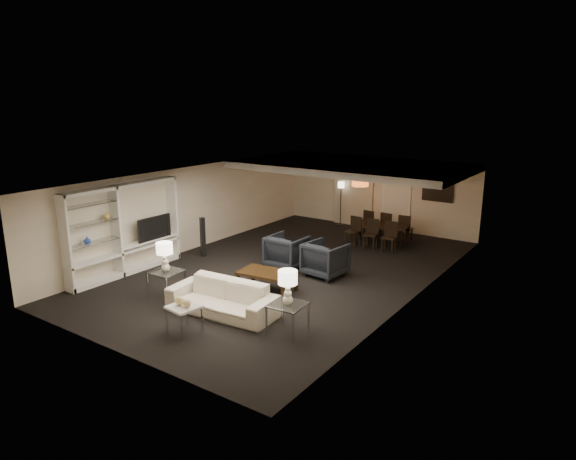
{
  "coord_description": "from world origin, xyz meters",
  "views": [
    {
      "loc": [
        7.37,
        -10.69,
        4.5
      ],
      "look_at": [
        0.0,
        0.0,
        1.1
      ],
      "focal_mm": 32.0,
      "sensor_mm": 36.0,
      "label": 1
    }
  ],
  "objects_px": {
    "coffee_table": "(267,281)",
    "armchair_right": "(326,259)",
    "vase_blue": "(87,240)",
    "chair_fm": "(388,225)",
    "television": "(152,227)",
    "floor_speaker": "(203,237)",
    "armchair_left": "(287,251)",
    "chair_fl": "(371,223)",
    "chair_nm": "(371,234)",
    "chair_nr": "(389,237)",
    "chair_fr": "(406,228)",
    "vase_amber": "(107,216)",
    "table_lamp_right": "(288,288)",
    "table_lamp_left": "(165,257)",
    "floor_lamp": "(341,204)",
    "side_table_right": "(288,319)",
    "dining_table": "(379,234)",
    "sofa": "(222,298)",
    "chair_nl": "(353,231)",
    "pendant_light": "(360,182)",
    "marble_table": "(184,319)",
    "side_table_left": "(167,284)"
  },
  "relations": [
    {
      "from": "armchair_right",
      "to": "television",
      "type": "relative_size",
      "value": 0.9
    },
    {
      "from": "armchair_left",
      "to": "side_table_right",
      "type": "bearing_deg",
      "value": 125.4
    },
    {
      "from": "television",
      "to": "chair_fl",
      "type": "height_order",
      "value": "television"
    },
    {
      "from": "television",
      "to": "chair_fl",
      "type": "relative_size",
      "value": 1.23
    },
    {
      "from": "chair_nl",
      "to": "floor_lamp",
      "type": "relative_size",
      "value": 0.56
    },
    {
      "from": "floor_lamp",
      "to": "chair_fm",
      "type": "bearing_deg",
      "value": -18.82
    },
    {
      "from": "armchair_right",
      "to": "dining_table",
      "type": "distance_m",
      "value": 3.58
    },
    {
      "from": "pendant_light",
      "to": "chair_nr",
      "type": "bearing_deg",
      "value": -18.24
    },
    {
      "from": "coffee_table",
      "to": "chair_fr",
      "type": "relative_size",
      "value": 1.49
    },
    {
      "from": "coffee_table",
      "to": "side_table_right",
      "type": "height_order",
      "value": "side_table_right"
    },
    {
      "from": "pendant_light",
      "to": "sofa",
      "type": "xyz_separation_m",
      "value": [
        0.15,
        -6.63,
        -1.57
      ]
    },
    {
      "from": "floor_lamp",
      "to": "chair_nr",
      "type": "bearing_deg",
      "value": -36.37
    },
    {
      "from": "vase_blue",
      "to": "chair_nr",
      "type": "bearing_deg",
      "value": 54.66
    },
    {
      "from": "armchair_left",
      "to": "chair_fl",
      "type": "relative_size",
      "value": 1.11
    },
    {
      "from": "table_lamp_right",
      "to": "sofa",
      "type": "bearing_deg",
      "value": 180.0
    },
    {
      "from": "table_lamp_left",
      "to": "chair_fr",
      "type": "xyz_separation_m",
      "value": [
        2.76,
        7.53,
        -0.51
      ]
    },
    {
      "from": "coffee_table",
      "to": "floor_lamp",
      "type": "relative_size",
      "value": 0.84
    },
    {
      "from": "vase_amber",
      "to": "table_lamp_right",
      "type": "bearing_deg",
      "value": -0.36
    },
    {
      "from": "marble_table",
      "to": "dining_table",
      "type": "bearing_deg",
      "value": 86.71
    },
    {
      "from": "table_lamp_right",
      "to": "chair_fl",
      "type": "bearing_deg",
      "value": 103.75
    },
    {
      "from": "armchair_left",
      "to": "vase_amber",
      "type": "bearing_deg",
      "value": 46.46
    },
    {
      "from": "coffee_table",
      "to": "floor_speaker",
      "type": "height_order",
      "value": "floor_speaker"
    },
    {
      "from": "sofa",
      "to": "table_lamp_right",
      "type": "xyz_separation_m",
      "value": [
        1.7,
        0.0,
        0.6
      ]
    },
    {
      "from": "dining_table",
      "to": "chair_nr",
      "type": "relative_size",
      "value": 1.92
    },
    {
      "from": "floor_speaker",
      "to": "chair_nm",
      "type": "bearing_deg",
      "value": 67.05
    },
    {
      "from": "vase_amber",
      "to": "chair_fm",
      "type": "height_order",
      "value": "vase_amber"
    },
    {
      "from": "chair_nm",
      "to": "chair_nr",
      "type": "bearing_deg",
      "value": -6.94
    },
    {
      "from": "sofa",
      "to": "armchair_left",
      "type": "relative_size",
      "value": 2.45
    },
    {
      "from": "chair_nl",
      "to": "chair_fm",
      "type": "height_order",
      "value": "same"
    },
    {
      "from": "coffee_table",
      "to": "chair_fl",
      "type": "xyz_separation_m",
      "value": [
        -0.14,
        5.93,
        0.21
      ]
    },
    {
      "from": "armchair_right",
      "to": "chair_fl",
      "type": "bearing_deg",
      "value": -73.68
    },
    {
      "from": "table_lamp_right",
      "to": "armchair_left",
      "type": "bearing_deg",
      "value": 124.88
    },
    {
      "from": "coffee_table",
      "to": "chair_fr",
      "type": "distance_m",
      "value": 6.02
    },
    {
      "from": "pendant_light",
      "to": "armchair_right",
      "type": "xyz_separation_m",
      "value": [
        0.75,
        -3.33,
        -1.47
      ]
    },
    {
      "from": "pendant_light",
      "to": "table_lamp_left",
      "type": "xyz_separation_m",
      "value": [
        -1.55,
        -6.63,
        -0.97
      ]
    },
    {
      "from": "vase_blue",
      "to": "chair_fm",
      "type": "distance_m",
      "value": 9.16
    },
    {
      "from": "pendant_light",
      "to": "armchair_left",
      "type": "relative_size",
      "value": 0.53
    },
    {
      "from": "sofa",
      "to": "side_table_right",
      "type": "height_order",
      "value": "sofa"
    },
    {
      "from": "floor_speaker",
      "to": "floor_lamp",
      "type": "distance_m",
      "value": 5.71
    },
    {
      "from": "armchair_left",
      "to": "chair_fr",
      "type": "xyz_separation_m",
      "value": [
        1.66,
        4.23,
        -0.0
      ]
    },
    {
      "from": "table_lamp_left",
      "to": "vase_amber",
      "type": "bearing_deg",
      "value": 179.04
    },
    {
      "from": "coffee_table",
      "to": "armchair_right",
      "type": "height_order",
      "value": "armchair_right"
    },
    {
      "from": "vase_blue",
      "to": "side_table_left",
      "type": "bearing_deg",
      "value": 15.44
    },
    {
      "from": "armchair_right",
      "to": "chair_fr",
      "type": "xyz_separation_m",
      "value": [
        0.46,
        4.23,
        -0.0
      ]
    },
    {
      "from": "dining_table",
      "to": "chair_fl",
      "type": "distance_m",
      "value": 0.9
    },
    {
      "from": "marble_table",
      "to": "dining_table",
      "type": "relative_size",
      "value": 0.32
    },
    {
      "from": "armchair_left",
      "to": "table_lamp_right",
      "type": "distance_m",
      "value": 4.05
    },
    {
      "from": "table_lamp_right",
      "to": "vase_blue",
      "type": "distance_m",
      "value": 5.49
    },
    {
      "from": "side_table_right",
      "to": "table_lamp_left",
      "type": "distance_m",
      "value": 3.46
    },
    {
      "from": "table_lamp_right",
      "to": "floor_speaker",
      "type": "bearing_deg",
      "value": 150.58
    }
  ]
}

